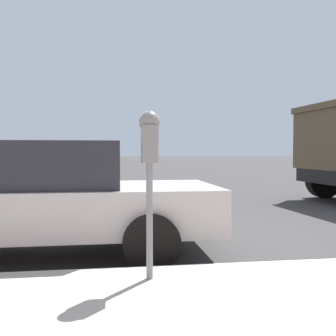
{
  "coord_description": "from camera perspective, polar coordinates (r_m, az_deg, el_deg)",
  "views": [
    {
      "loc": [
        -6.13,
        -0.37,
        1.32
      ],
      "look_at": [
        -2.34,
        -0.93,
        1.16
      ],
      "focal_mm": 42.0,
      "sensor_mm": 36.0,
      "label": 1
    }
  ],
  "objects": [
    {
      "name": "ground_plane",
      "position": [
        6.28,
        -11.71,
        -9.84
      ],
      "size": [
        220.0,
        220.0,
        0.0
      ],
      "primitive_type": "plane",
      "color": "#3D3A3A"
    },
    {
      "name": "parking_meter",
      "position": [
        3.56,
        -2.72,
        2.48
      ],
      "size": [
        0.21,
        0.19,
        1.53
      ],
      "color": "gray",
      "rests_on": "sidewalk"
    },
    {
      "name": "car_silver",
      "position": [
        5.3,
        -20.43,
        -3.81
      ],
      "size": [
        1.98,
        4.81,
        1.45
      ],
      "rotation": [
        0.0,
        0.0,
        3.14
      ],
      "color": "#B7BABF",
      "rests_on": "ground_plane"
    }
  ]
}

